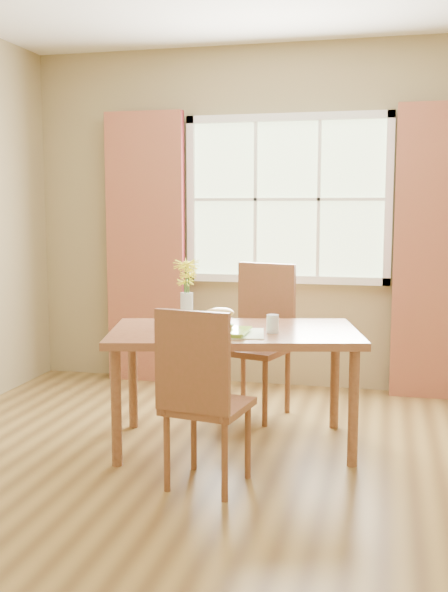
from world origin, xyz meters
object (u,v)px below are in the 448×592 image
(water_glass, at_px, (273,324))
(flower_vase, at_px, (187,284))
(dining_table, at_px, (234,342))
(chair_far, at_px, (260,332))
(chair_near, at_px, (201,392))
(croissant_sandwich, at_px, (219,319))

(water_glass, height_order, flower_vase, flower_vase)
(dining_table, bearing_deg, chair_far, 74.85)
(dining_table, distance_m, flower_vase, 0.48)
(chair_near, height_order, water_glass, chair_near)
(dining_table, xyz_separation_m, water_glass, (0.24, -0.05, 0.12))
(chair_far, bearing_deg, croissant_sandwich, -79.10)
(croissant_sandwich, distance_m, flower_vase, 0.41)
(chair_far, bearing_deg, water_glass, -57.68)
(dining_table, relative_size, chair_far, 1.54)
(chair_far, bearing_deg, flower_vase, -104.08)
(chair_near, xyz_separation_m, water_glass, (0.25, 0.65, 0.25))
(croissant_sandwich, xyz_separation_m, water_glass, (0.30, 0.09, -0.03))
(chair_near, xyz_separation_m, chair_far, (0.04, 1.41, 0.06))
(flower_vase, bearing_deg, chair_far, 59.38)
(water_glass, bearing_deg, dining_table, 168.56)
(dining_table, bearing_deg, water_glass, -24.49)
(flower_vase, bearing_deg, chair_near, -68.88)
(flower_vase, bearing_deg, dining_table, -18.69)
(dining_table, xyz_separation_m, chair_near, (-0.01, -0.70, -0.12))
(chair_near, height_order, croissant_sandwich, chair_near)
(chair_near, distance_m, chair_far, 1.41)
(water_glass, bearing_deg, chair_near, -111.19)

